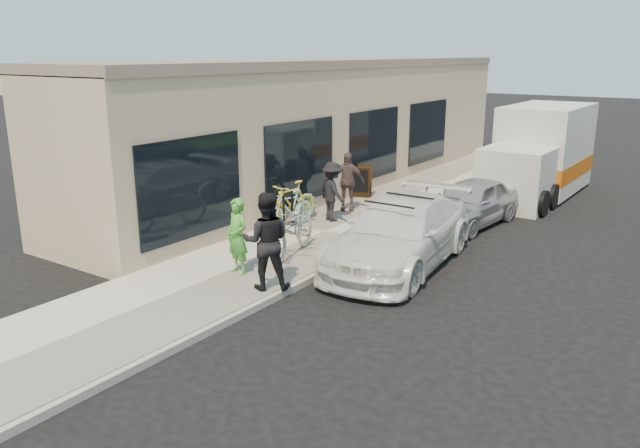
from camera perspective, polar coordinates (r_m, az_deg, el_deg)
The scene contains 17 objects.
ground at distance 12.16m, azimuth 0.37°, elevation -6.03°, with size 120.00×120.00×0.00m, color black.
sidewalk at distance 15.55m, azimuth 0.47°, elevation -0.89°, with size 3.00×34.00×0.15m, color #BCB9A9.
curb at distance 14.78m, azimuth 5.46°, elevation -1.89°, with size 0.12×34.00×0.13m, color #A49F96.
storefront at distance 21.00m, azimuth 0.77°, elevation 9.09°, with size 3.60×20.00×4.22m.
bike_rack at distance 15.63m, azimuth -2.95°, elevation 1.55°, with size 0.23×0.63×0.92m.
sandwich_board at distance 19.11m, azimuth 3.80°, elevation 3.93°, with size 0.76×0.76×0.97m.
sedan_white at distance 13.40m, azimuth 7.32°, elevation -0.86°, with size 2.48×5.11×1.47m.
sedan_silver at distance 16.94m, azimuth 13.60°, elevation 1.94°, with size 1.46×3.63×1.24m, color #A7A7AC.
moving_truck at distance 21.14m, azimuth 19.44°, elevation 5.87°, with size 2.22×5.75×2.82m.
tandem_bike at distance 13.49m, azimuth -2.51°, elevation -0.58°, with size 0.77×2.21×1.16m, color #B4B4B6.
woman_rider at distance 12.48m, azimuth -7.56°, elevation -1.12°, with size 0.56×0.37×1.54m, color green.
man_standing at distance 11.59m, azimuth -4.94°, elevation -1.56°, with size 0.90×0.70×1.85m, color black.
cruiser_bike_a at distance 15.86m, azimuth -2.82°, elevation 1.40°, with size 0.43×1.51×0.91m, color #91D8C8.
cruiser_bike_b at distance 16.46m, azimuth -1.20°, elevation 1.76°, with size 0.54×1.54×0.81m, color #91D8C8.
cruiser_bike_c at distance 16.00m, azimuth -2.65°, elevation 1.89°, with size 0.52×1.85×1.11m, color yellow.
bystander_a at distance 16.30m, azimuth 1.13°, elevation 2.97°, with size 1.01×0.58×1.56m, color black.
bystander_b at distance 17.42m, azimuth 2.48°, elevation 3.91°, with size 0.96×0.40×1.64m, color brown.
Camera 1 is at (6.34, -9.37, 4.46)m, focal length 35.00 mm.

